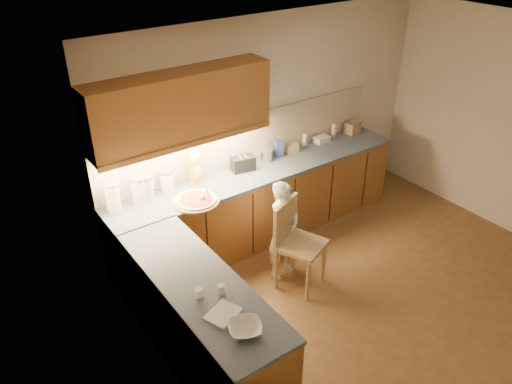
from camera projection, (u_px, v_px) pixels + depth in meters
room at (408, 155)px, 4.41m from camera, size 4.54×4.50×2.62m
l_counter at (244, 236)px, 5.44m from camera, size 3.77×2.62×0.92m
backsplash at (247, 139)px, 5.85m from camera, size 3.75×0.02×0.58m
upper_cabinets at (181, 107)px, 4.97m from camera, size 1.95×0.36×0.73m
pizza_on_board at (196, 200)px, 5.16m from camera, size 0.49×0.49×0.20m
child at (283, 230)px, 5.34m from camera, size 0.47×0.36×1.15m
wooden_chair at (295, 239)px, 5.21m from camera, size 0.58×0.58×0.98m
mixing_bowl at (245, 328)px, 3.60m from camera, size 0.33×0.33×0.06m
canister_a at (113, 197)px, 4.95m from camera, size 0.16×0.16×0.32m
canister_b at (139, 190)px, 5.10m from camera, size 0.17×0.17×0.30m
canister_c at (147, 188)px, 5.15m from camera, size 0.15×0.15×0.28m
canister_d at (167, 181)px, 5.31m from camera, size 0.15×0.15×0.24m
oil_jug at (196, 169)px, 5.45m from camera, size 0.14×0.12×0.36m
toaster at (243, 164)px, 5.75m from camera, size 0.29×0.20×0.17m
steel_pot at (265, 155)px, 5.97m from camera, size 0.19×0.19×0.14m
blue_box at (279, 149)px, 6.05m from camera, size 0.12×0.10×0.21m
card_box_a at (292, 148)px, 6.18m from camera, size 0.17×0.14×0.11m
white_bottle at (305, 140)px, 6.33m from camera, size 0.06×0.06×0.16m
flat_pack at (322, 139)px, 6.45m from camera, size 0.20×0.14×0.08m
tall_jar at (334, 130)px, 6.54m from camera, size 0.07×0.07×0.21m
card_box_b at (352, 127)px, 6.69m from camera, size 0.22×0.18×0.15m
dough_cloth at (223, 314)px, 3.76m from camera, size 0.31×0.28×0.02m
spice_jar_a at (199, 293)px, 3.92m from camera, size 0.07×0.07×0.08m
spice_jar_b at (221, 289)px, 3.95m from camera, size 0.08×0.08×0.08m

